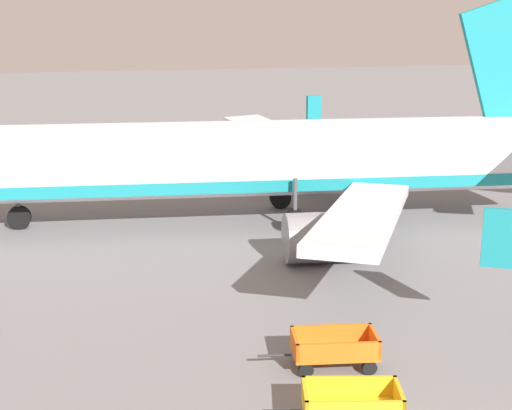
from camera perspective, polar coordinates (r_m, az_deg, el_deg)
name	(u,v)px	position (r m, az deg, el deg)	size (l,w,h in m)	color
airplane	(258,160)	(37.81, 0.15, 3.32)	(37.66, 30.25, 11.34)	silver
baggage_cart_third_in_row	(351,405)	(20.55, 7.03, -14.41)	(3.63, 1.86, 1.07)	gold
baggage_cart_fourth_in_row	(334,348)	(23.48, 5.77, -10.45)	(3.61, 1.68, 1.07)	orange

